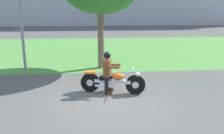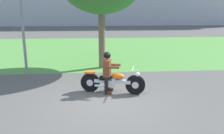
{
  "view_description": "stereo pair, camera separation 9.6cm",
  "coord_description": "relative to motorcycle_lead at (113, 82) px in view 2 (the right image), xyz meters",
  "views": [
    {
      "loc": [
        -0.43,
        -6.77,
        2.83
      ],
      "look_at": [
        0.26,
        0.94,
        0.85
      ],
      "focal_mm": 37.6,
      "sensor_mm": 36.0,
      "label": 1
    },
    {
      "loc": [
        -0.33,
        -6.77,
        2.83
      ],
      "look_at": [
        0.26,
        0.94,
        0.85
      ],
      "focal_mm": 37.6,
      "sensor_mm": 36.0,
      "label": 2
    }
  ],
  "objects": [
    {
      "name": "ground",
      "position": [
        -0.26,
        -0.73,
        -0.4
      ],
      "size": [
        120.0,
        120.0,
        0.0
      ],
      "primitive_type": "plane",
      "color": "#565451"
    },
    {
      "name": "grass_verge",
      "position": [
        -0.26,
        8.52,
        -0.39
      ],
      "size": [
        60.0,
        12.0,
        0.01
      ],
      "primitive_type": "cube",
      "color": "#549342",
      "rests_on": "ground"
    },
    {
      "name": "rider_lead",
      "position": [
        -0.16,
        0.04,
        0.42
      ],
      "size": [
        0.62,
        0.55,
        1.41
      ],
      "rotation": [
        0.0,
        0.0,
        -0.24
      ],
      "color": "black",
      "rests_on": "ground"
    },
    {
      "name": "motorcycle_lead",
      "position": [
        0.0,
        0.0,
        0.0
      ],
      "size": [
        2.16,
        0.81,
        0.88
      ],
      "rotation": [
        0.0,
        0.0,
        -0.24
      ],
      "color": "black",
      "rests_on": "ground"
    }
  ]
}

